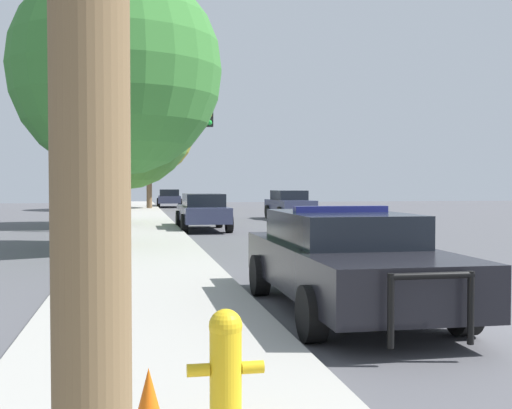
{
  "coord_description": "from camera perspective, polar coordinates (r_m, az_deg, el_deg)",
  "views": [
    {
      "loc": [
        -5.33,
        -7.52,
        1.81
      ],
      "look_at": [
        -1.63,
        11.86,
        1.18
      ],
      "focal_mm": 45.0,
      "sensor_mm": 36.0,
      "label": 1
    }
  ],
  "objects": [
    {
      "name": "car_background_oncoming",
      "position": [
        32.94,
        3.01,
        0.04
      ],
      "size": [
        2.06,
        3.98,
        1.47
      ],
      "rotation": [
        0.0,
        0.0,
        3.19
      ],
      "color": "#333856",
      "rests_on": "ground_plane"
    },
    {
      "name": "sidewalk_left",
      "position": [
        7.72,
        -8.99,
        -11.26
      ],
      "size": [
        3.0,
        110.0,
        0.13
      ],
      "color": "#A3A099",
      "rests_on": "ground_plane"
    },
    {
      "name": "traffic_light",
      "position": [
        24.73,
        -8.42,
        5.99
      ],
      "size": [
        3.42,
        0.35,
        4.93
      ],
      "color": "#424247",
      "rests_on": "sidewalk_left"
    },
    {
      "name": "tree_sidewalk_near",
      "position": [
        18.25,
        -12.29,
        11.55
      ],
      "size": [
        5.77,
        5.77,
        7.67
      ],
      "color": "#4C3823",
      "rests_on": "sidewalk_left"
    },
    {
      "name": "car_background_midblock",
      "position": [
        24.99,
        -4.74,
        -0.56
      ],
      "size": [
        1.9,
        4.57,
        1.43
      ],
      "rotation": [
        0.0,
        0.0,
        0.0
      ],
      "color": "#333856",
      "rests_on": "ground_plane"
    },
    {
      "name": "police_car",
      "position": [
        9.2,
        7.91,
        -4.79
      ],
      "size": [
        2.13,
        5.23,
        1.49
      ],
      "rotation": [
        0.0,
        0.0,
        3.14
      ],
      "color": "black",
      "rests_on": "ground_plane"
    },
    {
      "name": "fire_hydrant",
      "position": [
        4.57,
        -2.72,
        -13.98
      ],
      "size": [
        0.54,
        0.23,
        0.82
      ],
      "color": "gold",
      "rests_on": "sidewalk_left"
    },
    {
      "name": "tree_sidewalk_far",
      "position": [
        45.25,
        -9.5,
        6.56
      ],
      "size": [
        6.32,
        6.32,
        8.59
      ],
      "color": "brown",
      "rests_on": "sidewalk_left"
    },
    {
      "name": "car_background_distant",
      "position": [
        50.1,
        -7.72,
        0.6
      ],
      "size": [
        2.05,
        4.69,
        1.38
      ],
      "rotation": [
        0.0,
        0.0,
        -0.04
      ],
      "color": "#333856",
      "rests_on": "ground_plane"
    },
    {
      "name": "tree_sidewalk_mid",
      "position": [
        28.36,
        -11.75,
        7.53
      ],
      "size": [
        6.18,
        6.18,
        7.6
      ],
      "color": "brown",
      "rests_on": "sidewalk_left"
    }
  ]
}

